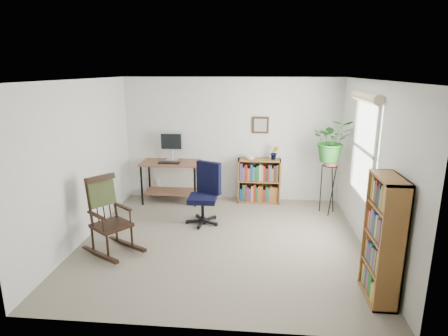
# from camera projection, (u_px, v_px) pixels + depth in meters

# --- Properties ---
(floor) EXTENTS (4.20, 4.00, 0.00)m
(floor) POSITION_uv_depth(u_px,v_px,m) (222.00, 241.00, 5.70)
(floor) COLOR gray
(floor) RESTS_ON ground
(ceiling) EXTENTS (4.20, 4.00, 0.00)m
(ceiling) POSITION_uv_depth(u_px,v_px,m) (221.00, 80.00, 5.09)
(ceiling) COLOR white
(ceiling) RESTS_ON ground
(wall_back) EXTENTS (4.20, 0.00, 2.40)m
(wall_back) POSITION_uv_depth(u_px,v_px,m) (231.00, 140.00, 7.32)
(wall_back) COLOR silver
(wall_back) RESTS_ON ground
(wall_front) EXTENTS (4.20, 0.00, 2.40)m
(wall_front) POSITION_uv_depth(u_px,v_px,m) (200.00, 218.00, 3.47)
(wall_front) COLOR silver
(wall_front) RESTS_ON ground
(wall_left) EXTENTS (0.00, 4.00, 2.40)m
(wall_left) POSITION_uv_depth(u_px,v_px,m) (82.00, 162.00, 5.58)
(wall_left) COLOR silver
(wall_left) RESTS_ON ground
(wall_right) EXTENTS (0.00, 4.00, 2.40)m
(wall_right) POSITION_uv_depth(u_px,v_px,m) (371.00, 168.00, 5.21)
(wall_right) COLOR silver
(wall_right) RESTS_ON ground
(window) EXTENTS (0.12, 1.20, 1.50)m
(window) POSITION_uv_depth(u_px,v_px,m) (364.00, 150.00, 5.45)
(window) COLOR silver
(window) RESTS_ON wall_right
(desk) EXTENTS (1.12, 0.61, 0.80)m
(desk) POSITION_uv_depth(u_px,v_px,m) (171.00, 182.00, 7.34)
(desk) COLOR brown
(desk) RESTS_ON floor
(monitor) EXTENTS (0.46, 0.16, 0.56)m
(monitor) POSITION_uv_depth(u_px,v_px,m) (172.00, 146.00, 7.30)
(monitor) COLOR silver
(monitor) RESTS_ON desk
(keyboard) EXTENTS (0.40, 0.15, 0.02)m
(keyboard) POSITION_uv_depth(u_px,v_px,m) (169.00, 163.00, 7.12)
(keyboard) COLOR black
(keyboard) RESTS_ON desk
(office_chair) EXTENTS (0.76, 0.76, 1.05)m
(office_chair) POSITION_uv_depth(u_px,v_px,m) (202.00, 194.00, 6.24)
(office_chair) COLOR black
(office_chair) RESTS_ON floor
(rocking_chair) EXTENTS (1.12, 1.05, 1.12)m
(rocking_chair) POSITION_uv_depth(u_px,v_px,m) (111.00, 215.00, 5.24)
(rocking_chair) COLOR black
(rocking_chair) RESTS_ON floor
(low_bookshelf) EXTENTS (0.82, 0.27, 0.86)m
(low_bookshelf) POSITION_uv_depth(u_px,v_px,m) (259.00, 181.00, 7.29)
(low_bookshelf) COLOR brown
(low_bookshelf) RESTS_ON floor
(tall_bookshelf) EXTENTS (0.27, 0.63, 1.44)m
(tall_bookshelf) POSITION_uv_depth(u_px,v_px,m) (383.00, 239.00, 4.12)
(tall_bookshelf) COLOR brown
(tall_bookshelf) RESTS_ON floor
(plant_stand) EXTENTS (0.36, 0.36, 1.05)m
(plant_stand) POSITION_uv_depth(u_px,v_px,m) (329.00, 185.00, 6.70)
(plant_stand) COLOR black
(plant_stand) RESTS_ON floor
(spider_plant) EXTENTS (1.69, 1.88, 1.46)m
(spider_plant) POSITION_uv_depth(u_px,v_px,m) (334.00, 120.00, 6.40)
(spider_plant) COLOR #266C25
(spider_plant) RESTS_ON plant_stand
(potted_plant_small) EXTENTS (0.13, 0.24, 0.11)m
(potted_plant_small) POSITION_uv_depth(u_px,v_px,m) (274.00, 157.00, 7.16)
(potted_plant_small) COLOR #266C25
(potted_plant_small) RESTS_ON low_bookshelf
(framed_picture) EXTENTS (0.32, 0.04, 0.32)m
(framed_picture) POSITION_uv_depth(u_px,v_px,m) (260.00, 125.00, 7.17)
(framed_picture) COLOR black
(framed_picture) RESTS_ON wall_back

